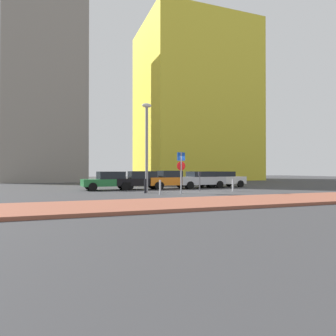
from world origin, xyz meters
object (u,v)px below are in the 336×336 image
parked_car_black (141,180)px  parking_meter (200,179)px  parked_car_silver (200,179)px  traffic_bollard_near (145,186)px  parked_car_green (109,180)px  traffic_bollard_far (233,185)px  traffic_bollard_mid (160,187)px  street_lamp (147,139)px  parked_car_white (221,179)px  parking_sign_post (181,167)px  parked_car_orange (170,180)px

parked_car_black → parking_meter: size_ratio=2.88×
parked_car_silver → traffic_bollard_near: 7.44m
parked_car_silver → parked_car_green: bearing=179.1°
parked_car_black → traffic_bollard_far: (5.80, -4.59, -0.33)m
traffic_bollard_mid → traffic_bollard_far: traffic_bollard_mid is taller
parked_car_green → parked_car_black: bearing=-2.1°
street_lamp → parked_car_silver: bearing=29.3°
traffic_bollard_near → traffic_bollard_far: size_ratio=1.12×
parked_car_silver → parking_meter: bearing=-117.1°
street_lamp → parked_car_green: bearing=121.1°
parked_car_green → parked_car_white: (10.35, 0.44, 0.01)m
traffic_bollard_mid → street_lamp: bearing=94.8°
parking_meter → street_lamp: 4.90m
parked_car_silver → traffic_bollard_near: size_ratio=4.46×
parked_car_green → parking_meter: 7.15m
parked_car_green → parking_meter: size_ratio=2.95×
parking_sign_post → traffic_bollard_near: parking_sign_post is taller
parked_car_green → parked_car_orange: size_ratio=1.06×
parked_car_black → traffic_bollard_mid: bearing=-93.0°
parking_sign_post → traffic_bollard_near: (-2.12, 1.22, -1.26)m
traffic_bollard_mid → parked_car_white: bearing=37.5°
parked_car_green → traffic_bollard_mid: 6.21m
parked_car_green → street_lamp: street_lamp is taller
parked_car_orange → traffic_bollard_mid: parked_car_orange is taller
parked_car_orange → parked_car_silver: 2.88m
parking_sign_post → street_lamp: street_lamp is taller
parked_car_green → parked_car_silver: bearing=-0.9°
parked_car_green → traffic_bollard_near: size_ratio=4.35×
parked_car_white → traffic_bollard_near: bearing=-151.6°
parked_car_green → parked_car_black: size_ratio=1.02×
parked_car_orange → parking_meter: parked_car_orange is taller
parking_sign_post → traffic_bollard_far: parking_sign_post is taller
parked_car_silver → street_lamp: (-5.87, -3.29, 3.00)m
traffic_bollard_near → traffic_bollard_mid: (0.53, -1.55, -0.02)m
traffic_bollard_near → parked_car_black: bearing=78.7°
parked_car_silver → parking_sign_post: bearing=-127.4°
parked_car_orange → parking_meter: (0.98, -3.72, 0.16)m
parked_car_orange → parked_car_white: 5.32m
parked_car_black → parking_sign_post: parking_sign_post is taller
parking_meter → traffic_bollard_mid: 4.28m
parking_sign_post → traffic_bollard_mid: size_ratio=2.96×
traffic_bollard_far → parked_car_black: bearing=141.6°
parked_car_green → parking_sign_post: parking_sign_post is taller
parking_meter → traffic_bollard_near: (-4.31, -0.40, -0.44)m
traffic_bollard_mid → traffic_bollard_near: bearing=108.8°
parked_car_silver → parked_car_orange: bearing=179.8°
parked_car_silver → traffic_bollard_far: parked_car_silver is taller
parked_car_white → parking_meter: parked_car_white is taller
parked_car_orange → traffic_bollard_far: 5.65m
parked_car_black → traffic_bollard_mid: 5.70m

